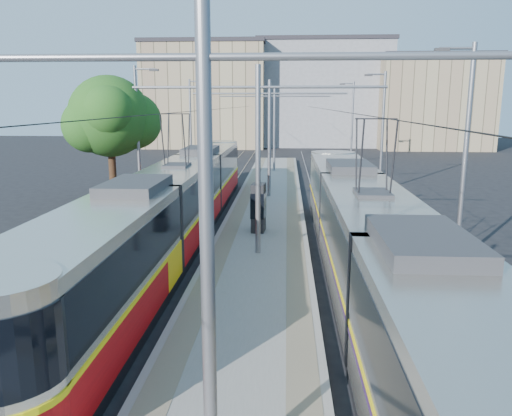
{
  "coord_description": "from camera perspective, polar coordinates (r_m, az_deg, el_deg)",
  "views": [
    {
      "loc": [
        1.06,
        -10.42,
        5.94
      ],
      "look_at": [
        -0.21,
        10.13,
        1.6
      ],
      "focal_mm": 35.0,
      "sensor_mm": 36.0,
      "label": 1
    }
  ],
  "objects": [
    {
      "name": "building_left",
      "position": [
        71.29,
        -5.55,
        12.7
      ],
      "size": [
        16.32,
        12.24,
        13.99
      ],
      "color": "gray",
      "rests_on": "ground"
    },
    {
      "name": "tactile_strip_right",
      "position": [
        28.0,
        4.25,
        0.26
      ],
      "size": [
        0.7,
        50.0,
        0.01
      ],
      "primitive_type": "cube",
      "color": "gray",
      "rests_on": "platform"
    },
    {
      "name": "shelter",
      "position": [
        22.19,
        0.28,
        0.18
      ],
      "size": [
        0.67,
        1.02,
        2.16
      ],
      "rotation": [
        0.0,
        0.0,
        -0.08
      ],
      "color": "black",
      "rests_on": "platform"
    },
    {
      "name": "tree",
      "position": [
        30.72,
        -15.73,
        9.89
      ],
      "size": [
        5.19,
        4.79,
        7.53
      ],
      "color": "#382314",
      "rests_on": "ground"
    },
    {
      "name": "building_centre",
      "position": [
        74.6,
        7.5,
        12.82
      ],
      "size": [
        18.36,
        14.28,
        14.5
      ],
      "color": "gray",
      "rests_on": "ground"
    },
    {
      "name": "platform",
      "position": [
        28.04,
        1.28,
        -0.01
      ],
      "size": [
        4.0,
        50.0,
        0.3
      ],
      "primitive_type": "cube",
      "color": "gray",
      "rests_on": "ground"
    },
    {
      "name": "catenary",
      "position": [
        24.64,
        1.06,
        8.61
      ],
      "size": [
        9.2,
        70.0,
        7.0
      ],
      "color": "gray",
      "rests_on": "platform"
    },
    {
      "name": "tram_right",
      "position": [
        15.39,
        12.93,
        -3.78
      ],
      "size": [
        2.43,
        27.66,
        5.5
      ],
      "color": "black",
      "rests_on": "ground"
    },
    {
      "name": "rails",
      "position": [
        28.07,
        1.28,
        -0.28
      ],
      "size": [
        8.71,
        70.0,
        0.03
      ],
      "color": "gray",
      "rests_on": "ground"
    },
    {
      "name": "tactile_strip_left",
      "position": [
        28.1,
        -1.67,
        0.33
      ],
      "size": [
        0.7,
        50.0,
        0.01
      ],
      "primitive_type": "cube",
      "color": "gray",
      "rests_on": "platform"
    },
    {
      "name": "street_lamps",
      "position": [
        31.49,
        1.6,
        8.7
      ],
      "size": [
        15.18,
        38.22,
        8.0
      ],
      "color": "gray",
      "rests_on": "ground"
    },
    {
      "name": "tram_left",
      "position": [
        21.79,
        -8.89,
        0.56
      ],
      "size": [
        2.43,
        29.76,
        5.5
      ],
      "color": "black",
      "rests_on": "ground"
    },
    {
      "name": "building_right",
      "position": [
        70.99,
        19.38,
        11.33
      ],
      "size": [
        14.28,
        10.2,
        12.08
      ],
      "color": "gray",
      "rests_on": "ground"
    },
    {
      "name": "ground",
      "position": [
        12.04,
        -2.08,
        -17.66
      ],
      "size": [
        160.0,
        160.0,
        0.0
      ],
      "primitive_type": "plane",
      "color": "black",
      "rests_on": "ground"
    }
  ]
}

